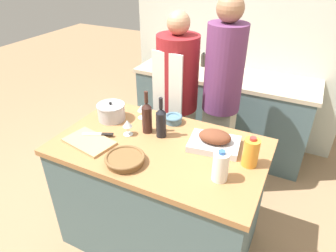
% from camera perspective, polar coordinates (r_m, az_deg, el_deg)
% --- Properties ---
extents(ground_plane, '(12.00, 12.00, 0.00)m').
position_cam_1_polar(ground_plane, '(2.67, -1.30, -20.03)').
color(ground_plane, '#9E7A56').
extents(kitchen_island, '(1.43, 0.85, 0.92)m').
position_cam_1_polar(kitchen_island, '(2.33, -1.44, -12.90)').
color(kitchen_island, '#4C666B').
rests_on(kitchen_island, ground_plane).
extents(back_counter, '(1.93, 0.60, 0.91)m').
position_cam_1_polar(back_counter, '(3.47, 10.06, 2.68)').
color(back_counter, '#4C666B').
rests_on(back_counter, ground_plane).
extents(back_wall, '(2.43, 0.10, 2.55)m').
position_cam_1_polar(back_wall, '(3.50, 13.14, 17.07)').
color(back_wall, silver).
rests_on(back_wall, ground_plane).
extents(roasting_pan, '(0.36, 0.29, 0.12)m').
position_cam_1_polar(roasting_pan, '(2.01, 8.84, -2.81)').
color(roasting_pan, '#BCBCC1').
rests_on(roasting_pan, kitchen_island).
extents(wicker_basket, '(0.25, 0.25, 0.05)m').
position_cam_1_polar(wicker_basket, '(1.88, -8.19, -6.26)').
color(wicker_basket, brown).
rests_on(wicker_basket, kitchen_island).
extents(cutting_board, '(0.37, 0.27, 0.02)m').
position_cam_1_polar(cutting_board, '(2.12, -14.79, -2.90)').
color(cutting_board, tan).
rests_on(cutting_board, kitchen_island).
extents(stock_pot, '(0.21, 0.21, 0.15)m').
position_cam_1_polar(stock_pot, '(2.35, -10.75, 2.67)').
color(stock_pot, '#B7B7BC').
rests_on(stock_pot, kitchen_island).
extents(mixing_bowl, '(0.14, 0.14, 0.06)m').
position_cam_1_polar(mixing_bowl, '(2.27, 1.05, 1.40)').
color(mixing_bowl, slate).
rests_on(mixing_bowl, kitchen_island).
extents(juice_jug, '(0.10, 0.10, 0.20)m').
position_cam_1_polar(juice_jug, '(1.88, 15.49, -4.86)').
color(juice_jug, orange).
rests_on(juice_jug, kitchen_island).
extents(milk_jug, '(0.09, 0.09, 0.20)m').
position_cam_1_polar(milk_jug, '(1.73, 9.96, -7.58)').
color(milk_jug, white).
rests_on(milk_jug, kitchen_island).
extents(wine_bottle_green, '(0.07, 0.07, 0.32)m').
position_cam_1_polar(wine_bottle_green, '(2.12, -4.04, 1.82)').
color(wine_bottle_green, '#381E19').
rests_on(wine_bottle_green, kitchen_island).
extents(wine_bottle_dark, '(0.07, 0.07, 0.30)m').
position_cam_1_polar(wine_bottle_dark, '(2.07, -1.33, 0.86)').
color(wine_bottle_dark, black).
rests_on(wine_bottle_dark, kitchen_island).
extents(wine_glass_left, '(0.07, 0.07, 0.12)m').
position_cam_1_polar(wine_glass_left, '(2.12, -7.74, 0.31)').
color(wine_glass_left, silver).
rests_on(wine_glass_left, kitchen_island).
extents(wine_glass_right, '(0.07, 0.07, 0.11)m').
position_cam_1_polar(wine_glass_right, '(2.33, -5.00, 3.30)').
color(wine_glass_right, silver).
rests_on(wine_glass_right, kitchen_island).
extents(knife_chef, '(0.21, 0.12, 0.01)m').
position_cam_1_polar(knife_chef, '(2.16, -13.02, -1.51)').
color(knife_chef, '#B7B7BC').
rests_on(knife_chef, cutting_board).
extents(condiment_bottle_tall, '(0.06, 0.06, 0.16)m').
position_cam_1_polar(condiment_bottle_tall, '(3.46, 6.73, 12.37)').
color(condiment_bottle_tall, '#332D28').
rests_on(condiment_bottle_tall, back_counter).
extents(condiment_bottle_short, '(0.05, 0.05, 0.13)m').
position_cam_1_polar(condiment_bottle_short, '(3.68, -0.84, 13.45)').
color(condiment_bottle_short, '#332D28').
rests_on(condiment_bottle_short, back_counter).
extents(person_cook_aproned, '(0.37, 0.38, 1.65)m').
position_cam_1_polar(person_cook_aproned, '(2.73, 1.73, 5.72)').
color(person_cook_aproned, beige).
rests_on(person_cook_aproned, ground_plane).
extents(person_cook_guest, '(0.32, 0.32, 1.79)m').
position_cam_1_polar(person_cook_guest, '(2.59, 10.20, 6.14)').
color(person_cook_guest, beige).
rests_on(person_cook_guest, ground_plane).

